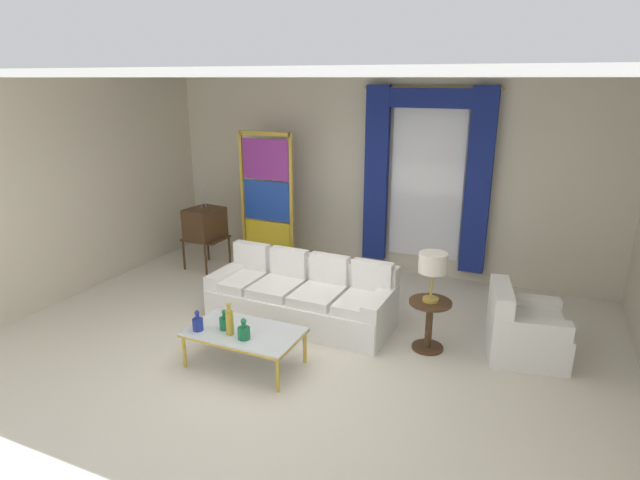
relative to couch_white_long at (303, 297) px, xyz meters
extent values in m
plane|color=silver|center=(0.25, -0.76, -0.31)|extent=(16.00, 16.00, 0.00)
cube|color=beige|center=(0.25, 2.30, 1.19)|extent=(8.00, 0.12, 3.00)
cube|color=beige|center=(-3.41, -0.16, 1.19)|extent=(0.12, 7.00, 3.00)
cube|color=white|center=(0.25, 0.04, 2.71)|extent=(8.00, 7.60, 0.04)
cube|color=white|center=(1.01, 2.22, 1.24)|extent=(1.10, 0.02, 2.50)
cylinder|color=gold|center=(1.01, 2.14, 2.55)|extent=(2.00, 0.04, 0.04)
cube|color=navy|center=(0.24, 2.12, 1.24)|extent=(0.36, 0.12, 2.70)
cube|color=navy|center=(1.78, 2.12, 1.24)|extent=(0.36, 0.12, 2.70)
cube|color=navy|center=(1.01, 2.12, 2.41)|extent=(1.80, 0.10, 0.28)
cube|color=white|center=(0.00, -0.09, -0.12)|extent=(2.34, 0.94, 0.38)
cube|color=white|center=(0.01, 0.28, 0.08)|extent=(2.32, 0.24, 0.78)
cube|color=white|center=(1.07, -0.11, -0.03)|extent=(0.22, 0.86, 0.56)
cube|color=white|center=(-1.07, -0.07, -0.03)|extent=(0.22, 0.86, 0.56)
cube|color=white|center=(0.87, -0.16, 0.13)|extent=(0.55, 0.75, 0.12)
cube|color=white|center=(0.87, 0.16, 0.35)|extent=(0.51, 0.15, 0.40)
cube|color=white|center=(0.29, -0.15, 0.13)|extent=(0.55, 0.75, 0.12)
cube|color=white|center=(0.29, 0.17, 0.35)|extent=(0.51, 0.15, 0.40)
cube|color=white|center=(-0.29, -0.14, 0.13)|extent=(0.55, 0.75, 0.12)
cube|color=white|center=(-0.29, 0.18, 0.35)|extent=(0.51, 0.15, 0.40)
cube|color=white|center=(-0.87, -0.13, 0.13)|extent=(0.55, 0.75, 0.12)
cube|color=white|center=(-0.87, 0.19, 0.35)|extent=(0.51, 0.15, 0.40)
cube|color=silver|center=(-0.08, -1.29, 0.09)|extent=(1.22, 0.70, 0.02)
cube|color=gold|center=(-0.08, -0.96, 0.07)|extent=(1.22, 0.04, 0.03)
cube|color=gold|center=(-0.08, -1.62, 0.07)|extent=(1.22, 0.04, 0.03)
cube|color=gold|center=(-0.67, -1.29, 0.07)|extent=(0.04, 0.70, 0.03)
cube|color=gold|center=(0.51, -1.29, 0.07)|extent=(0.04, 0.70, 0.03)
cylinder|color=gold|center=(-0.65, -0.98, -0.12)|extent=(0.04, 0.04, 0.38)
cylinder|color=gold|center=(0.49, -0.98, -0.12)|extent=(0.04, 0.04, 0.38)
cylinder|color=gold|center=(-0.65, -1.60, -0.12)|extent=(0.04, 0.04, 0.38)
cylinder|color=gold|center=(0.49, -1.60, -0.12)|extent=(0.04, 0.04, 0.38)
cylinder|color=#196B3D|center=(-0.29, -1.34, 0.17)|extent=(0.11, 0.11, 0.13)
cylinder|color=#196B3D|center=(-0.29, -1.34, 0.26)|extent=(0.04, 0.04, 0.05)
sphere|color=#196B3D|center=(-0.29, -1.34, 0.31)|extent=(0.05, 0.05, 0.05)
cylinder|color=#196B3D|center=(0.02, -1.44, 0.17)|extent=(0.13, 0.13, 0.12)
cylinder|color=#196B3D|center=(0.02, -1.44, 0.25)|extent=(0.05, 0.05, 0.05)
sphere|color=#196B3D|center=(0.02, -1.44, 0.30)|extent=(0.06, 0.06, 0.06)
cylinder|color=navy|center=(-0.53, -1.48, 0.17)|extent=(0.12, 0.12, 0.13)
cylinder|color=navy|center=(-0.53, -1.48, 0.26)|extent=(0.04, 0.04, 0.05)
sphere|color=navy|center=(-0.53, -1.48, 0.31)|extent=(0.05, 0.05, 0.05)
cylinder|color=gold|center=(-0.17, -1.42, 0.23)|extent=(0.08, 0.08, 0.26)
cylinder|color=gold|center=(-0.17, -1.42, 0.39)|extent=(0.04, 0.04, 0.06)
sphere|color=gold|center=(-0.17, -1.42, 0.44)|extent=(0.05, 0.05, 0.05)
cube|color=#472D19|center=(-2.29, 1.09, 0.19)|extent=(0.62, 0.54, 0.03)
cylinder|color=#472D19|center=(-2.56, 0.85, -0.06)|extent=(0.04, 0.04, 0.50)
cylinder|color=#472D19|center=(-2.49, 1.40, -0.06)|extent=(0.04, 0.04, 0.50)
cylinder|color=#472D19|center=(-2.09, 0.78, -0.06)|extent=(0.04, 0.04, 0.50)
cylinder|color=#472D19|center=(-2.02, 1.34, -0.06)|extent=(0.04, 0.04, 0.50)
cube|color=#472D19|center=(-2.29, 1.09, 0.45)|extent=(0.55, 0.62, 0.48)
cube|color=black|center=(-2.52, 1.12, 0.47)|extent=(0.06, 0.39, 0.30)
cylinder|color=gold|center=(-2.54, 1.04, 0.28)|extent=(0.02, 0.04, 0.04)
cylinder|color=gold|center=(-2.51, 1.20, 0.28)|extent=(0.02, 0.04, 0.04)
cylinder|color=silver|center=(-2.29, 1.09, 0.87)|extent=(0.02, 0.13, 0.34)
cylinder|color=silver|center=(-2.29, 1.09, 0.87)|extent=(0.02, 0.13, 0.34)
cube|color=white|center=(2.70, 0.17, -0.11)|extent=(0.93, 0.93, 0.40)
cube|color=white|center=(2.70, 0.17, 0.14)|extent=(0.80, 0.80, 0.10)
cube|color=white|center=(2.39, 0.11, 0.09)|extent=(0.34, 0.82, 0.80)
cube|color=white|center=(2.64, 0.49, -0.02)|extent=(0.76, 0.31, 0.58)
cube|color=white|center=(2.76, -0.14, -0.02)|extent=(0.76, 0.31, 0.58)
cube|color=gold|center=(-1.87, 1.59, 0.79)|extent=(0.05, 0.05, 2.20)
cube|color=gold|center=(-0.97, 1.59, 0.79)|extent=(0.05, 0.05, 2.20)
cube|color=gold|center=(-1.42, 1.59, 1.86)|extent=(0.90, 0.05, 0.06)
cube|color=gold|center=(-1.42, 1.59, -0.26)|extent=(0.90, 0.05, 0.10)
cube|color=yellow|center=(-1.42, 1.59, 0.13)|extent=(0.82, 0.02, 0.64)
cube|color=#1E47B7|center=(-1.42, 1.59, 0.79)|extent=(0.82, 0.02, 0.64)
cube|color=purple|center=(-1.42, 1.59, 1.46)|extent=(0.82, 0.02, 0.64)
cylinder|color=beige|center=(-1.00, 1.35, -0.28)|extent=(0.16, 0.16, 0.06)
ellipsoid|color=#103B9B|center=(-1.00, 1.35, -0.17)|extent=(0.18, 0.32, 0.20)
sphere|color=#103B9B|center=(-1.00, 1.49, -0.06)|extent=(0.09, 0.09, 0.09)
cone|color=gold|center=(-1.00, 1.55, -0.06)|extent=(0.02, 0.04, 0.02)
cone|color=#2F8950|center=(-1.00, 1.17, -0.07)|extent=(0.44, 0.40, 0.50)
cylinder|color=#472D19|center=(1.66, -0.13, 0.27)|extent=(0.48, 0.48, 0.03)
cylinder|color=#472D19|center=(1.66, -0.13, -0.02)|extent=(0.08, 0.08, 0.55)
cylinder|color=#472D19|center=(1.66, -0.13, -0.29)|extent=(0.36, 0.36, 0.03)
cylinder|color=#B29338|center=(1.66, -0.13, 0.31)|extent=(0.18, 0.18, 0.04)
cylinder|color=#B29338|center=(1.66, -0.13, 0.51)|extent=(0.03, 0.03, 0.36)
cylinder|color=silver|center=(1.66, -0.13, 0.75)|extent=(0.32, 0.32, 0.22)
camera|label=1|loc=(2.72, -5.56, 2.69)|focal=29.32mm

